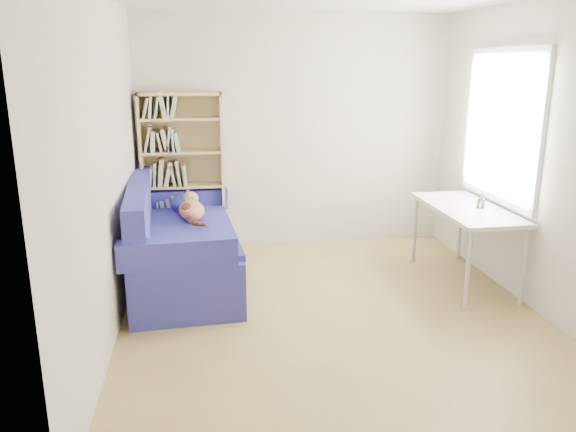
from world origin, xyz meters
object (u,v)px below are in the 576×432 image
at_px(bookshelf, 184,181).
at_px(desk, 467,214).
at_px(sofa, 178,246).
at_px(pen_cup, 481,202).

height_order(bookshelf, desk, bookshelf).
height_order(sofa, pen_cup, sofa).
bearing_deg(bookshelf, sofa, -93.13).
relative_size(sofa, desk, 1.53).
height_order(sofa, desk, sofa).
bearing_deg(pen_cup, sofa, 170.95).
distance_m(bookshelf, pen_cup, 3.09).
distance_m(sofa, bookshelf, 1.01).
height_order(sofa, bookshelf, bookshelf).
distance_m(sofa, pen_cup, 2.90).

